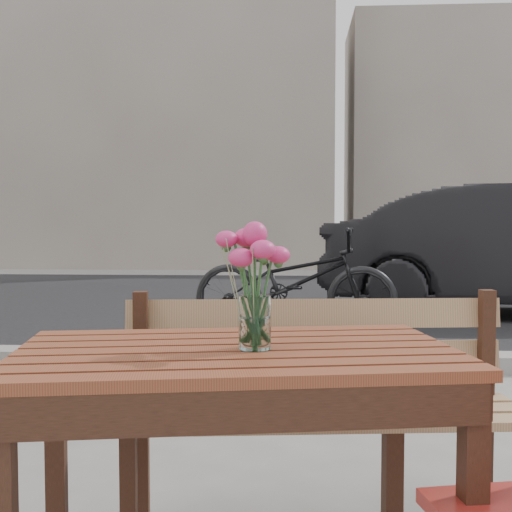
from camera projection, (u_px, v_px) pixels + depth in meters
The scene contains 6 objects.
street at pixel (281, 320), 6.66m from camera, with size 30.00×8.12×0.12m.
backdrop_buildings at pixel (297, 118), 15.76m from camera, with size 15.50×4.00×8.00m.
main_table at pixel (236, 391), 1.71m from camera, with size 1.25×0.86×0.71m.
main_bench at pixel (318, 383), 2.18m from camera, with size 1.36×0.53×0.83m.
main_vase at pixel (255, 270), 1.67m from camera, with size 0.18×0.18×0.33m.
bicycle at pixel (294, 280), 6.00m from camera, with size 0.67×1.91×1.00m, color black.
Camera 1 is at (0.15, -1.55, 1.05)m, focal length 45.00 mm.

